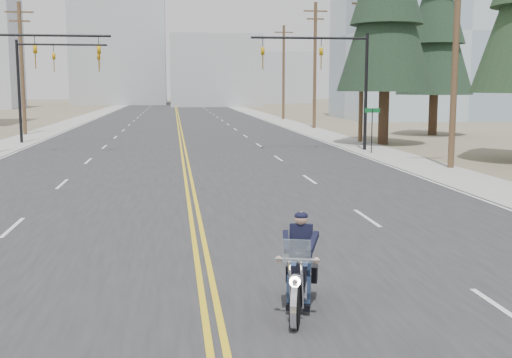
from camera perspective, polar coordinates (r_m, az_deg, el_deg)
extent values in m
cube|color=#303033|center=(75.97, -6.93, 5.23)|extent=(20.00, 200.00, 0.01)
cube|color=#A5A5A0|center=(76.75, -15.58, 5.02)|extent=(3.00, 200.00, 0.01)
cube|color=#A5A5A0|center=(76.93, 1.70, 5.32)|extent=(3.00, 200.00, 0.01)
cylinder|color=black|center=(38.61, -18.06, 12.04)|extent=(7.00, 0.14, 0.14)
imported|color=#BF8C0C|center=(38.69, -19.05, 11.02)|extent=(0.21, 0.26, 1.30)
imported|color=#BF8C0C|center=(38.16, -13.80, 11.28)|extent=(0.21, 0.26, 1.30)
cylinder|color=black|center=(39.61, 9.74, 7.58)|extent=(0.20, 0.20, 7.00)
cylinder|color=black|center=(38.83, 4.80, 12.38)|extent=(7.00, 0.14, 0.14)
imported|color=#BF8C0C|center=(38.94, 5.81, 11.40)|extent=(0.21, 0.26, 1.30)
imported|color=#BF8C0C|center=(38.30, 0.60, 11.50)|extent=(0.21, 0.26, 1.30)
cylinder|color=black|center=(47.04, -20.31, 7.27)|extent=(0.20, 0.20, 7.00)
cylinder|color=black|center=(46.56, -16.84, 11.37)|extent=(6.00, 0.14, 0.14)
imported|color=#BF8C0C|center=(46.62, -17.55, 10.53)|extent=(0.21, 0.26, 1.30)
imported|color=#BF8C0C|center=(46.20, -13.82, 10.70)|extent=(0.21, 0.26, 1.30)
cylinder|color=black|center=(37.72, 10.26, 4.20)|extent=(0.06, 0.06, 2.60)
cube|color=#0C5926|center=(37.66, 10.31, 6.02)|extent=(0.90, 0.03, 0.25)
cylinder|color=brown|center=(31.76, 17.34, 11.27)|extent=(0.30, 0.30, 11.50)
cylinder|color=brown|center=(45.81, 9.40, 10.16)|extent=(0.30, 0.30, 11.00)
cube|color=brown|center=(46.13, 9.52, 15.12)|extent=(1.60, 0.12, 0.12)
cylinder|color=brown|center=(60.34, 5.26, 9.97)|extent=(0.30, 0.30, 11.50)
cube|color=brown|center=(60.70, 5.32, 14.64)|extent=(2.20, 0.12, 0.12)
cube|color=brown|center=(60.62, 5.31, 13.98)|extent=(1.60, 0.12, 0.12)
cylinder|color=brown|center=(77.01, 2.47, 9.41)|extent=(0.30, 0.30, 11.00)
cube|color=brown|center=(77.26, 2.49, 12.90)|extent=(2.20, 0.12, 0.12)
cube|color=brown|center=(77.20, 2.48, 12.38)|extent=(1.60, 0.12, 0.12)
cylinder|color=brown|center=(55.19, -20.08, 9.16)|extent=(0.30, 0.30, 10.50)
cube|color=brown|center=(55.49, -20.31, 13.75)|extent=(2.20, 0.12, 0.12)
cube|color=brown|center=(55.42, -20.28, 13.03)|extent=(1.60, 0.12, 0.12)
cube|color=#9EB5CC|center=(82.80, 16.22, 12.13)|extent=(24.00, 16.00, 20.00)
cube|color=#ADB2B7|center=(131.19, -3.65, 9.55)|extent=(18.00, 14.00, 14.00)
cube|color=#B7BCC6|center=(122.88, 12.14, 10.41)|extent=(16.00, 12.00, 18.00)
cube|color=#ADB2B7|center=(146.61, -12.05, 11.59)|extent=(20.00, 15.00, 26.00)
cube|color=#B7BCC6|center=(157.97, 1.99, 8.96)|extent=(14.00, 14.00, 12.00)
cylinder|color=#382619|center=(44.25, 11.27, 5.36)|extent=(0.62, 0.62, 3.56)
cone|color=black|center=(44.49, 11.53, 14.54)|extent=(6.40, 6.40, 10.67)
cylinder|color=#382619|center=(53.56, 15.46, 5.51)|extent=(0.75, 0.75, 3.24)
cone|color=black|center=(53.69, 15.72, 12.43)|extent=(6.04, 6.04, 9.71)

